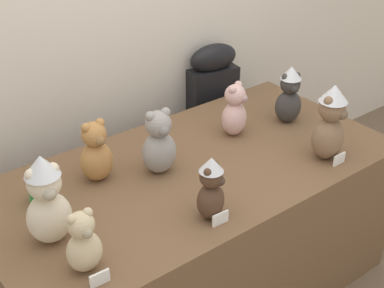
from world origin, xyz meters
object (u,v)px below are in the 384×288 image
object	(u,v)px
instrument_case	(212,124)
party_cup_green	(39,191)
display_table	(192,233)
teddy_bear_cream	(47,201)
teddy_bear_mocha	(330,123)
teddy_bear_cocoa	(211,189)
teddy_bear_ash	(159,144)
teddy_bear_blush	(235,111)
teddy_bear_sand	(83,243)
teddy_bear_caramel	(96,153)
teddy_bear_charcoal	(289,95)

from	to	relation	value
instrument_case	party_cup_green	world-z (taller)	instrument_case
display_table	teddy_bear_cream	bearing A→B (deg)	-174.26
party_cup_green	teddy_bear_mocha	bearing A→B (deg)	-21.76
instrument_case	teddy_bear_cocoa	world-z (taller)	teddy_bear_cocoa
display_table	instrument_case	world-z (taller)	instrument_case
teddy_bear_ash	teddy_bear_cocoa	distance (m)	0.37
teddy_bear_mocha	teddy_bear_blush	distance (m)	0.45
teddy_bear_blush	teddy_bear_mocha	bearing A→B (deg)	-89.00
teddy_bear_mocha	teddy_bear_cream	xyz separation A→B (m)	(-1.20, 0.22, 0.00)
teddy_bear_blush	teddy_bear_cocoa	bearing A→B (deg)	-162.52
instrument_case	teddy_bear_sand	xyz separation A→B (m)	(-1.25, -0.86, 0.34)
teddy_bear_caramel	party_cup_green	xyz separation A→B (m)	(-0.26, -0.01, -0.07)
instrument_case	teddy_bear_mocha	bearing A→B (deg)	-86.56
teddy_bear_ash	teddy_bear_cream	size ratio (longest dim) A/B	0.83
teddy_bear_cocoa	teddy_bear_caramel	bearing A→B (deg)	88.89
teddy_bear_ash	teddy_bear_caramel	bearing A→B (deg)	162.89
instrument_case	teddy_bear_ash	bearing A→B (deg)	-136.06
teddy_bear_ash	teddy_bear_sand	bearing A→B (deg)	-140.18
teddy_bear_charcoal	teddy_bear_blush	xyz separation A→B (m)	(-0.29, 0.07, -0.02)
instrument_case	teddy_bear_mocha	xyz separation A→B (m)	(-0.07, -0.87, 0.40)
teddy_bear_cocoa	teddy_bear_ash	bearing A→B (deg)	61.19
teddy_bear_caramel	party_cup_green	size ratio (longest dim) A/B	2.48
teddy_bear_mocha	party_cup_green	distance (m)	1.24
teddy_bear_mocha	party_cup_green	size ratio (longest dim) A/B	3.18
teddy_bear_cream	teddy_bear_caramel	distance (m)	0.40
party_cup_green	teddy_bear_cream	bearing A→B (deg)	-103.90
teddy_bear_charcoal	teddy_bear_caramel	xyz separation A→B (m)	(-0.99, 0.12, -0.02)
display_table	party_cup_green	xyz separation A→B (m)	(-0.62, 0.17, 0.42)
teddy_bear_cream	instrument_case	bearing A→B (deg)	33.55
teddy_bear_charcoal	party_cup_green	bearing A→B (deg)	-167.97
teddy_bear_blush	teddy_bear_sand	bearing A→B (deg)	177.95
teddy_bear_cocoa	teddy_bear_caramel	size ratio (longest dim) A/B	0.96
teddy_bear_cream	party_cup_green	bearing A→B (deg)	82.54
display_table	teddy_bear_caramel	distance (m)	0.63
display_table	teddy_bear_caramel	size ratio (longest dim) A/B	6.62
teddy_bear_mocha	teddy_bear_cream	distance (m)	1.22
teddy_bear_charcoal	teddy_bear_cocoa	world-z (taller)	teddy_bear_charcoal
display_table	teddy_bear_caramel	xyz separation A→B (m)	(-0.36, 0.17, 0.49)
teddy_bear_ash	teddy_bear_sand	distance (m)	0.63
teddy_bear_blush	teddy_bear_ash	bearing A→B (deg)	162.96
teddy_bear_blush	teddy_bear_caramel	world-z (taller)	teddy_bear_caramel
teddy_bear_cream	teddy_bear_sand	xyz separation A→B (m)	(0.02, -0.20, -0.06)
display_table	teddy_bear_sand	bearing A→B (deg)	-157.38
teddy_bear_mocha	teddy_bear_sand	size ratio (longest dim) A/B	1.48
teddy_bear_cocoa	display_table	bearing A→B (deg)	39.34
display_table	teddy_bear_blush	size ratio (longest dim) A/B	6.91
display_table	teddy_bear_sand	world-z (taller)	teddy_bear_sand
teddy_bear_charcoal	teddy_bear_sand	world-z (taller)	teddy_bear_charcoal
display_table	party_cup_green	size ratio (longest dim) A/B	16.43
teddy_bear_blush	teddy_bear_cream	bearing A→B (deg)	166.87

